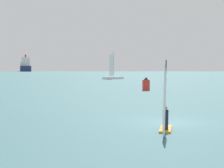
% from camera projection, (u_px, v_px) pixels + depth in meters
% --- Properties ---
extents(ground_plane, '(4000.00, 4000.00, 0.00)m').
position_uv_depth(ground_plane, '(169.00, 122.00, 22.15)').
color(ground_plane, '#386066').
extents(windsurfer, '(1.56, 4.15, 4.22)m').
position_uv_depth(windsurfer, '(165.00, 114.00, 18.41)').
color(windsurfer, orange).
rests_on(windsurfer, ground_plane).
extents(cargo_ship, '(58.15, 195.31, 39.91)m').
position_uv_depth(cargo_ship, '(25.00, 68.00, 873.11)').
color(cargo_ship, navy).
rests_on(cargo_ship, ground_plane).
extents(distant_headland, '(684.81, 443.83, 36.92)m').
position_uv_depth(distant_headland, '(172.00, 66.00, 1220.90)').
color(distant_headland, '#60665B').
rests_on(distant_headland, ground_plane).
extents(channel_buoy, '(1.24, 1.24, 2.25)m').
position_uv_depth(channel_buoy, '(146.00, 84.00, 56.53)').
color(channel_buoy, red).
rests_on(channel_buoy, ground_plane).
extents(small_sailboat, '(8.61, 7.67, 10.51)m').
position_uv_depth(small_sailboat, '(113.00, 77.00, 127.70)').
color(small_sailboat, white).
rests_on(small_sailboat, ground_plane).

